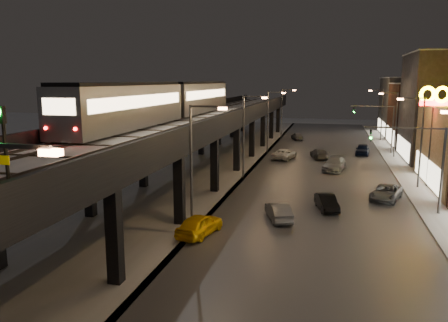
# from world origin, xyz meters

# --- Properties ---
(road_surface) EXTENTS (17.00, 120.00, 0.06)m
(road_surface) POSITION_xyz_m (7.50, 35.00, 0.03)
(road_surface) COLOR #46474D
(road_surface) RESTS_ON ground
(sidewalk_right) EXTENTS (4.00, 120.00, 0.14)m
(sidewalk_right) POSITION_xyz_m (17.50, 35.00, 0.07)
(sidewalk_right) COLOR #9FA1A8
(sidewalk_right) RESTS_ON ground
(under_viaduct_pavement) EXTENTS (11.00, 120.00, 0.06)m
(under_viaduct_pavement) POSITION_xyz_m (-6.00, 35.00, 0.03)
(under_viaduct_pavement) COLOR #9FA1A8
(under_viaduct_pavement) RESTS_ON ground
(elevated_viaduct) EXTENTS (9.00, 100.00, 6.30)m
(elevated_viaduct) POSITION_xyz_m (-6.00, 31.84, 5.62)
(elevated_viaduct) COLOR black
(elevated_viaduct) RESTS_ON ground
(viaduct_trackbed) EXTENTS (8.40, 100.00, 0.32)m
(viaduct_trackbed) POSITION_xyz_m (-6.01, 31.97, 6.39)
(viaduct_trackbed) COLOR #B2B7C1
(viaduct_trackbed) RESTS_ON elevated_viaduct
(viaduct_parapet_streetside) EXTENTS (0.30, 100.00, 1.10)m
(viaduct_parapet_streetside) POSITION_xyz_m (-1.65, 32.00, 6.85)
(viaduct_parapet_streetside) COLOR black
(viaduct_parapet_streetside) RESTS_ON elevated_viaduct
(viaduct_parapet_far) EXTENTS (0.30, 100.00, 1.10)m
(viaduct_parapet_far) POSITION_xyz_m (-10.35, 32.00, 6.85)
(viaduct_parapet_far) COLOR black
(viaduct_parapet_far) RESTS_ON elevated_viaduct
(building_e) EXTENTS (12.20, 12.20, 10.16)m
(building_e) POSITION_xyz_m (23.99, 62.00, 5.08)
(building_e) COLOR #4E2718
(building_e) RESTS_ON ground
(building_f) EXTENTS (12.20, 16.20, 11.16)m
(building_f) POSITION_xyz_m (23.99, 76.00, 5.58)
(building_f) COLOR #373737
(building_f) RESTS_ON ground
(streetlight_left_0) EXTENTS (2.57, 0.28, 9.00)m
(streetlight_left_0) POSITION_xyz_m (-0.43, -5.00, 5.24)
(streetlight_left_0) COLOR #38383A
(streetlight_left_0) RESTS_ON ground
(streetlight_left_1) EXTENTS (2.57, 0.28, 9.00)m
(streetlight_left_1) POSITION_xyz_m (-0.43, 13.00, 5.24)
(streetlight_left_1) COLOR #38383A
(streetlight_left_1) RESTS_ON ground
(streetlight_left_2) EXTENTS (2.57, 0.28, 9.00)m
(streetlight_left_2) POSITION_xyz_m (-0.43, 31.00, 5.24)
(streetlight_left_2) COLOR #38383A
(streetlight_left_2) RESTS_ON ground
(streetlight_right_2) EXTENTS (2.56, 0.28, 9.00)m
(streetlight_right_2) POSITION_xyz_m (16.73, 31.00, 5.24)
(streetlight_right_2) COLOR #38383A
(streetlight_right_2) RESTS_ON ground
(streetlight_left_3) EXTENTS (2.57, 0.28, 9.00)m
(streetlight_left_3) POSITION_xyz_m (-0.43, 49.00, 5.24)
(streetlight_left_3) COLOR #38383A
(streetlight_left_3) RESTS_ON ground
(streetlight_right_3) EXTENTS (2.56, 0.28, 9.00)m
(streetlight_right_3) POSITION_xyz_m (16.73, 49.00, 5.24)
(streetlight_right_3) COLOR #38383A
(streetlight_right_3) RESTS_ON ground
(streetlight_left_4) EXTENTS (2.57, 0.28, 9.00)m
(streetlight_left_4) POSITION_xyz_m (-0.43, 67.00, 5.24)
(streetlight_left_4) COLOR #38383A
(streetlight_left_4) RESTS_ON ground
(streetlight_right_4) EXTENTS (2.56, 0.28, 9.00)m
(streetlight_right_4) POSITION_xyz_m (16.73, 67.00, 5.24)
(streetlight_right_4) COLOR #38383A
(streetlight_right_4) RESTS_ON ground
(traffic_light_rig_a) EXTENTS (6.10, 0.34, 7.00)m
(traffic_light_rig_a) POSITION_xyz_m (15.84, 22.00, 4.50)
(traffic_light_rig_a) COLOR #38383A
(traffic_light_rig_a) RESTS_ON ground
(traffic_light_rig_b) EXTENTS (6.10, 0.34, 7.00)m
(traffic_light_rig_b) POSITION_xyz_m (15.84, 52.00, 4.50)
(traffic_light_rig_b) COLOR #38383A
(traffic_light_rig_b) RESTS_ON ground
(subway_train) EXTENTS (3.19, 38.85, 3.82)m
(subway_train) POSITION_xyz_m (-8.50, 29.35, 8.52)
(subway_train) COLOR gray
(subway_train) RESTS_ON viaduct_trackbed
(rail_signal) EXTENTS (0.36, 0.44, 3.14)m
(rail_signal) POSITION_xyz_m (-2.10, -2.47, 8.85)
(rail_signal) COLOR black
(rail_signal) RESTS_ON viaduct_trackbed
(car_taxi) EXTENTS (2.66, 4.63, 1.48)m
(car_taxi) POSITION_xyz_m (-0.13, 12.94, 0.74)
(car_taxi) COLOR #F1BA06
(car_taxi) RESTS_ON ground
(car_near_white) EXTENTS (2.72, 4.35, 1.35)m
(car_near_white) POSITION_xyz_m (4.76, 17.57, 0.68)
(car_near_white) COLOR #54575D
(car_near_white) RESTS_ON ground
(car_mid_silver) EXTENTS (3.38, 5.41, 1.39)m
(car_mid_silver) POSITION_xyz_m (2.36, 43.94, 0.70)
(car_mid_silver) COLOR silver
(car_mid_silver) RESTS_ON ground
(car_mid_dark) EXTENTS (2.96, 5.02, 1.36)m
(car_mid_dark) POSITION_xyz_m (6.99, 45.61, 0.68)
(car_mid_dark) COLOR #57585C
(car_mid_dark) RESTS_ON ground
(car_far_white) EXTENTS (2.68, 4.21, 1.33)m
(car_far_white) POSITION_xyz_m (2.49, 64.34, 0.67)
(car_far_white) COLOR slate
(car_far_white) RESTS_ON ground
(car_onc_silver) EXTENTS (2.25, 4.07, 1.27)m
(car_onc_silver) POSITION_xyz_m (8.30, 21.13, 0.64)
(car_onc_silver) COLOR black
(car_onc_silver) RESTS_ON ground
(car_onc_dark) EXTENTS (3.51, 5.14, 1.31)m
(car_onc_dark) POSITION_xyz_m (13.39, 25.54, 0.65)
(car_onc_dark) COLOR #575C64
(car_onc_dark) RESTS_ON ground
(car_onc_white) EXTENTS (3.11, 5.60, 1.54)m
(car_onc_white) POSITION_xyz_m (8.95, 37.83, 0.77)
(car_onc_white) COLOR gray
(car_onc_white) RESTS_ON ground
(car_onc_red) EXTENTS (2.32, 4.67, 1.53)m
(car_onc_red) POSITION_xyz_m (12.90, 50.22, 0.76)
(car_onc_red) COLOR black
(car_onc_red) RESTS_ON ground
(sign_mcdonalds) EXTENTS (2.97, 0.84, 10.04)m
(sign_mcdonalds) POSITION_xyz_m (18.00, 31.75, 8.17)
(sign_mcdonalds) COLOR #38383A
(sign_mcdonalds) RESTS_ON ground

